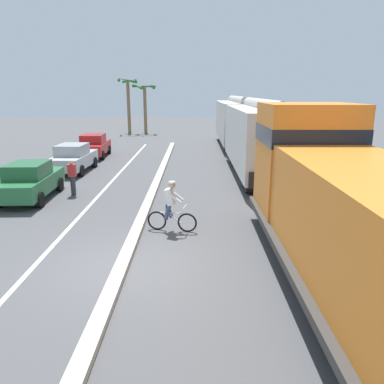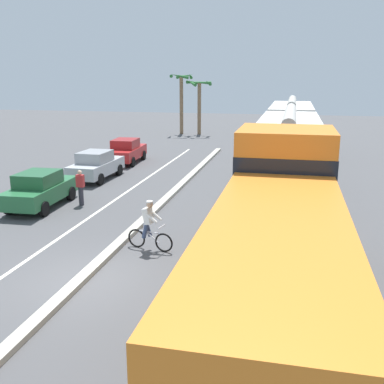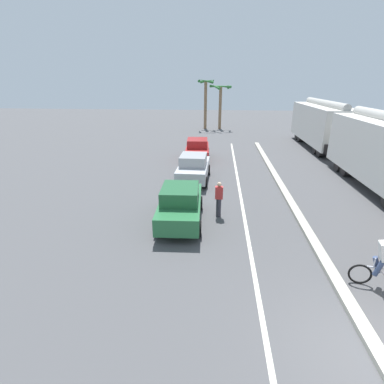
{
  "view_description": "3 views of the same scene",
  "coord_description": "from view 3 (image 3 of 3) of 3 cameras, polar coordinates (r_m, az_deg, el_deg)",
  "views": [
    {
      "loc": [
        1.92,
        -9.19,
        4.56
      ],
      "look_at": [
        1.84,
        3.95,
        1.01
      ],
      "focal_mm": 35.0,
      "sensor_mm": 36.0,
      "label": 1
    },
    {
      "loc": [
        5.69,
        -10.94,
        5.71
      ],
      "look_at": [
        2.56,
        2.99,
        2.02
      ],
      "focal_mm": 42.0,
      "sensor_mm": 36.0,
      "label": 2
    },
    {
      "loc": [
        -3.66,
        -5.14,
        5.72
      ],
      "look_at": [
        -4.85,
        8.28,
        0.72
      ],
      "focal_mm": 28.0,
      "sensor_mm": 36.0,
      "label": 3
    }
  ],
  "objects": [
    {
      "name": "parked_car_silver",
      "position": [
        18.16,
        0.31,
        4.71
      ],
      "size": [
        1.91,
        4.24,
        1.62
      ],
      "color": "#B7BABF",
      "rests_on": "ground"
    },
    {
      "name": "palm_tree_far",
      "position": [
        38.84,
        2.65,
        18.24
      ],
      "size": [
        2.35,
        2.31,
        6.06
      ],
      "color": "#846647",
      "rests_on": "ground"
    },
    {
      "name": "palm_tree_near",
      "position": [
        38.82,
        5.49,
        17.8
      ],
      "size": [
        2.7,
        2.77,
        5.47
      ],
      "color": "#846647",
      "rests_on": "ground"
    },
    {
      "name": "pedestrian_by_cars",
      "position": [
        13.25,
        5.14,
        -1.29
      ],
      "size": [
        0.34,
        0.22,
        1.62
      ],
      "color": "#33333D",
      "rests_on": "ground"
    },
    {
      "name": "ground_plane",
      "position": [
        8.51,
        32.29,
        -25.71
      ],
      "size": [
        120.0,
        120.0,
        0.0
      ],
      "primitive_type": "plane",
      "color": "#4C4C4F"
    },
    {
      "name": "parked_car_red",
      "position": [
        23.14,
        1.03,
        8.14
      ],
      "size": [
        1.99,
        4.28,
        1.62
      ],
      "color": "red",
      "rests_on": "ground"
    },
    {
      "name": "median_curb",
      "position": [
        13.01,
        21.01,
        -6.79
      ],
      "size": [
        0.36,
        36.0,
        0.16
      ],
      "primitive_type": "cube",
      "color": "#B2AD9E",
      "rests_on": "ground"
    },
    {
      "name": "cyclist",
      "position": [
        10.4,
        32.55,
        -11.31
      ],
      "size": [
        1.69,
        0.55,
        1.71
      ],
      "color": "black",
      "rests_on": "ground"
    },
    {
      "name": "lane_stripe",
      "position": [
        12.58,
        10.33,
        -7.0
      ],
      "size": [
        0.14,
        36.0,
        0.01
      ],
      "primitive_type": "cube",
      "color": "silver",
      "rests_on": "ground"
    },
    {
      "name": "hopper_car_middle",
      "position": [
        29.76,
        23.51,
        11.71
      ],
      "size": [
        2.9,
        10.6,
        4.18
      ],
      "color": "beige",
      "rests_on": "ground"
    },
    {
      "name": "parked_car_green",
      "position": [
        12.74,
        -2.22,
        -2.28
      ],
      "size": [
        1.97,
        4.27,
        1.62
      ],
      "color": "#286B3D",
      "rests_on": "ground"
    }
  ]
}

